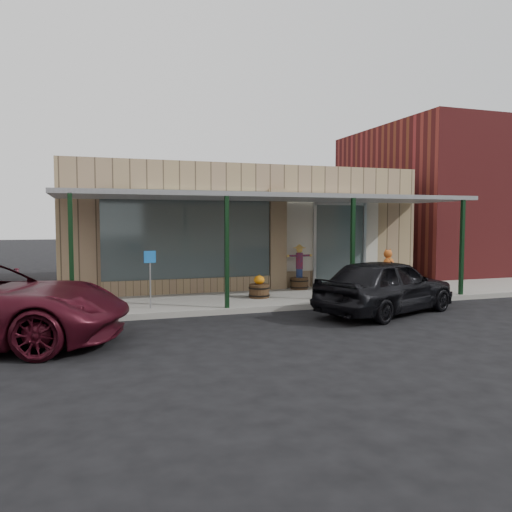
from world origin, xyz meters
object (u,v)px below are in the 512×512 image
object	(u,v)px
barrel_pumpkin	(259,289)
handicap_sign	(150,271)
barrel_scarecrow	(299,274)
parked_sedan	(386,286)

from	to	relation	value
barrel_pumpkin	handicap_sign	xyz separation A→B (m)	(-3.18, -0.78, 0.70)
barrel_scarecrow	barrel_pumpkin	bearing A→B (deg)	-164.54
barrel_pumpkin	parked_sedan	xyz separation A→B (m)	(2.50, -2.65, 0.33)
parked_sedan	barrel_pumpkin	bearing A→B (deg)	21.73
barrel_scarecrow	handicap_sign	size ratio (longest dim) A/B	1.01
barrel_scarecrow	parked_sedan	size ratio (longest dim) A/B	0.32
barrel_scarecrow	barrel_pumpkin	world-z (taller)	barrel_scarecrow
barrel_pumpkin	parked_sedan	world-z (taller)	parked_sedan
barrel_pumpkin	handicap_sign	world-z (taller)	handicap_sign
handicap_sign	barrel_pumpkin	bearing A→B (deg)	2.55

